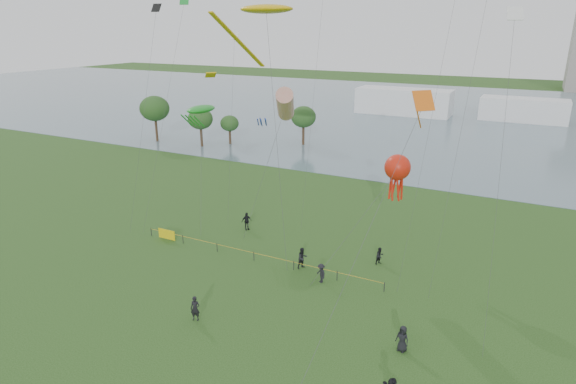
% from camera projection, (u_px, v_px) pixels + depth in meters
% --- Properties ---
extents(ground_plane, '(400.00, 400.00, 0.00)m').
position_uv_depth(ground_plane, '(218.00, 355.00, 30.83)').
color(ground_plane, '#1D3E13').
extents(lake, '(400.00, 120.00, 0.08)m').
position_uv_depth(lake, '(458.00, 115.00, 115.15)').
color(lake, slate).
rests_on(lake, ground_plane).
extents(pavilion_left, '(22.00, 8.00, 6.00)m').
position_uv_depth(pavilion_left, '(404.00, 102.00, 115.10)').
color(pavilion_left, white).
rests_on(pavilion_left, ground_plane).
extents(pavilion_right, '(18.00, 7.00, 5.00)m').
position_uv_depth(pavilion_right, '(523.00, 110.00, 106.66)').
color(pavilion_right, white).
rests_on(pavilion_right, ground_plane).
extents(trees, '(29.90, 14.53, 8.28)m').
position_uv_depth(trees, '(208.00, 114.00, 84.93)').
color(trees, '#3A281A').
rests_on(trees, ground_plane).
extents(fence, '(24.07, 0.07, 1.05)m').
position_uv_depth(fence, '(199.00, 242.00, 45.76)').
color(fence, black).
rests_on(fence, ground_plane).
extents(spectator_a, '(1.10, 1.17, 1.91)m').
position_uv_depth(spectator_a, '(302.00, 258.00, 41.67)').
color(spectator_a, black).
rests_on(spectator_a, ground_plane).
extents(spectator_b, '(1.23, 1.13, 1.66)m').
position_uv_depth(spectator_b, '(321.00, 273.00, 39.35)').
color(spectator_b, black).
rests_on(spectator_b, ground_plane).
extents(spectator_c, '(0.99, 1.17, 1.88)m').
position_uv_depth(spectator_c, '(247.00, 221.00, 49.60)').
color(spectator_c, black).
rests_on(spectator_c, ground_plane).
extents(spectator_d, '(1.01, 0.80, 1.82)m').
position_uv_depth(spectator_d, '(402.00, 339.00, 30.97)').
color(spectator_d, black).
rests_on(spectator_d, ground_plane).
extents(spectator_f, '(0.79, 0.64, 1.87)m').
position_uv_depth(spectator_f, '(195.00, 309.00, 34.22)').
color(spectator_f, black).
rests_on(spectator_f, ground_plane).
extents(spectator_g, '(0.91, 0.96, 1.57)m').
position_uv_depth(spectator_g, '(380.00, 256.00, 42.43)').
color(spectator_g, black).
rests_on(spectator_g, ground_plane).
extents(kite_stingray, '(5.71, 9.92, 21.65)m').
position_uv_depth(kite_stingray, '(265.00, 10.00, 38.44)').
color(kite_stingray, '#3F3F42').
extents(kite_windsock, '(4.96, 5.38, 14.94)m').
position_uv_depth(kite_windsock, '(285.00, 105.00, 44.60)').
color(kite_windsock, '#3F3F42').
extents(kite_creature, '(5.29, 8.78, 11.87)m').
position_uv_depth(kite_creature, '(201.00, 110.00, 52.13)').
color(kite_creature, '#3F3F42').
extents(kite_octopus, '(5.61, 9.10, 9.68)m').
position_uv_depth(kite_octopus, '(397.00, 168.00, 41.12)').
color(kite_octopus, '#3F3F42').
extents(kite_delta, '(3.74, 15.10, 16.26)m').
position_uv_depth(kite_delta, '(416.00, 118.00, 28.95)').
color(kite_delta, '#3F3F42').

